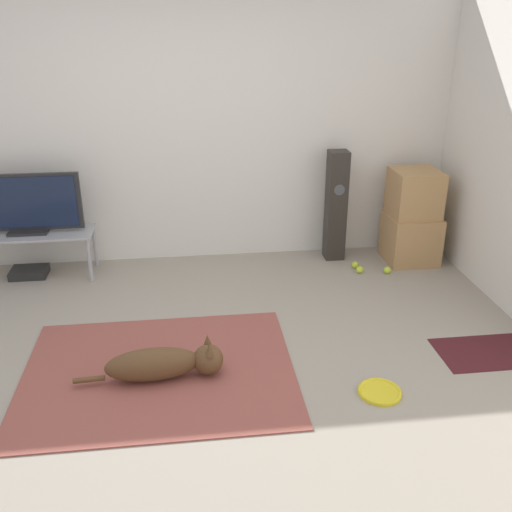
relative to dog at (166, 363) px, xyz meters
The scene contains 15 objects.
ground_plane 0.16m from the dog, 14.35° to the right, with size 12.00×12.00×0.00m, color #9E9384.
wall_back 2.37m from the dog, 87.12° to the left, with size 8.00×0.06×2.55m.
area_rug 0.15m from the dog, 122.90° to the left, with size 1.79×1.41×0.01m.
dog is the anchor object (origin of this frame).
frisbee 1.38m from the dog, 13.65° to the right, with size 0.28×0.28×0.03m.
cardboard_box_lower 2.85m from the dog, 36.39° to the left, with size 0.47×0.47×0.45m.
cardboard_box_upper 2.90m from the dog, 36.61° to the left, with size 0.43×0.43×0.43m.
floor_speaker 2.46m from the dog, 49.34° to the left, with size 0.18×0.18×1.05m.
tv_stand 2.15m from the dog, 124.62° to the left, with size 1.10×0.41×0.42m.
tv 2.21m from the dog, 124.58° to the left, with size 0.96×0.20×0.53m.
tennis_ball_by_boxes 2.32m from the dog, 42.13° to the left, with size 0.07×0.07×0.07m.
tennis_ball_near_speaker 2.43m from the dog, 35.36° to the left, with size 0.07×0.07×0.07m.
tennis_ball_loose_on_carpet 2.26m from the dog, 39.88° to the left, with size 0.07×0.07×0.07m.
game_console 2.18m from the dog, 125.85° to the left, with size 0.32×0.24×0.07m.
door_mat 2.23m from the dog, ahead, with size 0.67×0.45×0.01m.
Camera 1 is at (0.09, -3.14, 2.21)m, focal length 40.00 mm.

